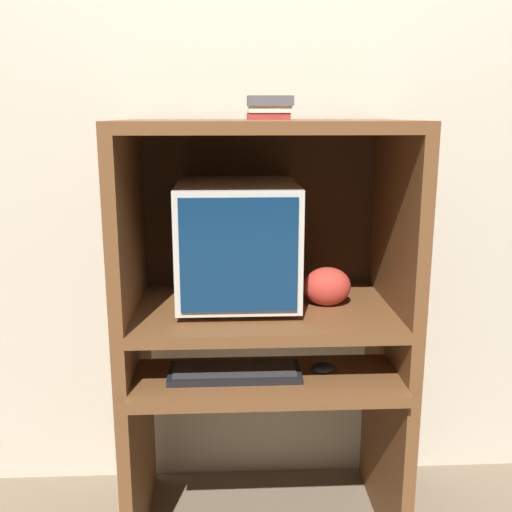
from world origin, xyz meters
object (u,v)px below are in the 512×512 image
object	(u,v)px
crt_monitor	(237,242)
snack_bag	(327,286)
book_stack	(269,107)
keyboard	(235,372)
mouse	(323,367)

from	to	relation	value
crt_monitor	snack_bag	xyz separation A→B (m)	(0.29, -0.04, -0.14)
snack_bag	book_stack	distance (m)	0.60
snack_bag	book_stack	world-z (taller)	book_stack
crt_monitor	keyboard	size ratio (longest dim) A/B	1.04
snack_bag	book_stack	xyz separation A→B (m)	(-0.19, 0.07, 0.56)
crt_monitor	book_stack	xyz separation A→B (m)	(0.10, 0.03, 0.42)
crt_monitor	snack_bag	world-z (taller)	crt_monitor
mouse	book_stack	distance (m)	0.83
keyboard	snack_bag	bearing A→B (deg)	25.57
crt_monitor	snack_bag	size ratio (longest dim) A/B	2.75
keyboard	book_stack	bearing A→B (deg)	61.05
mouse	book_stack	xyz separation A→B (m)	(-0.16, 0.20, 0.79)
book_stack	keyboard	bearing A→B (deg)	-118.95
crt_monitor	book_stack	size ratio (longest dim) A/B	2.98
snack_bag	keyboard	bearing A→B (deg)	-154.43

